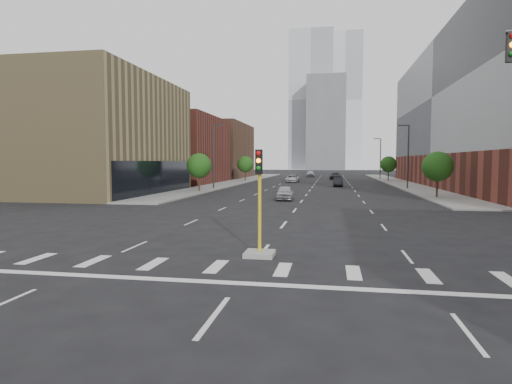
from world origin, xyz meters
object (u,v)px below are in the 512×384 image
(median_traffic_signal, at_px, (259,233))
(car_far_left, at_px, (292,179))
(car_mid_right, at_px, (338,182))
(car_near_left, at_px, (285,193))
(car_deep_right, at_px, (336,176))
(car_distant, at_px, (310,174))

(median_traffic_signal, distance_m, car_far_left, 63.75)
(car_mid_right, height_order, car_far_left, car_far_left)
(car_near_left, height_order, car_deep_right, car_deep_right)
(car_mid_right, distance_m, car_deep_right, 26.13)
(median_traffic_signal, bearing_deg, car_near_left, 93.88)
(car_mid_right, bearing_deg, car_deep_right, 90.79)
(car_near_left, relative_size, car_far_left, 0.85)
(car_mid_right, relative_size, car_far_left, 0.84)
(car_mid_right, bearing_deg, car_far_left, 125.18)
(median_traffic_signal, relative_size, car_near_left, 1.03)
(median_traffic_signal, xyz_separation_m, car_distant, (-2.50, 93.63, -0.15))
(median_traffic_signal, relative_size, car_mid_right, 1.04)
(median_traffic_signal, relative_size, car_far_left, 0.87)
(car_mid_right, distance_m, car_far_left, 14.63)
(car_mid_right, xyz_separation_m, car_far_left, (-8.34, 12.02, 0.00))
(car_near_left, relative_size, car_deep_right, 0.80)
(car_near_left, height_order, car_distant, car_distant)
(median_traffic_signal, bearing_deg, car_deep_right, 87.22)
(car_mid_right, relative_size, car_distant, 0.88)
(median_traffic_signal, distance_m, car_distant, 93.66)
(car_near_left, bearing_deg, car_deep_right, 80.94)
(car_mid_right, height_order, car_deep_right, car_deep_right)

